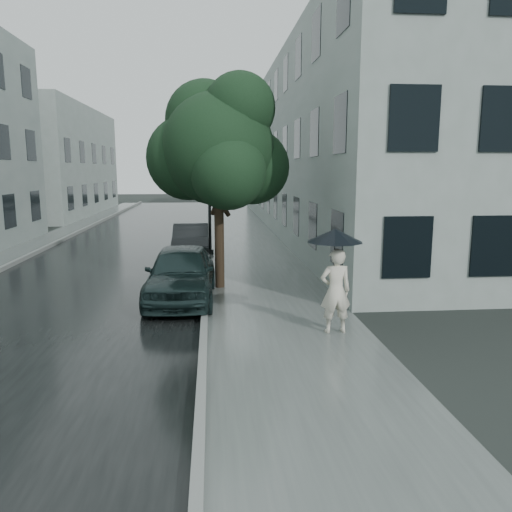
{
  "coord_description": "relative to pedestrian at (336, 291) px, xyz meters",
  "views": [
    {
      "loc": [
        -1.37,
        -9.97,
        3.47
      ],
      "look_at": [
        -0.28,
        2.29,
        1.3
      ],
      "focal_mm": 35.0,
      "sensor_mm": 36.0,
      "label": 1
    }
  ],
  "objects": [
    {
      "name": "lamp_post",
      "position": [
        -2.81,
        10.11,
        2.12
      ],
      "size": [
        0.83,
        0.43,
        5.32
      ],
      "rotation": [
        0.0,
        0.0,
        0.25
      ],
      "color": "black",
      "rests_on": "ground"
    },
    {
      "name": "car_far",
      "position": [
        -3.41,
        9.63,
        -0.26
      ],
      "size": [
        1.45,
        3.97,
        1.3
      ],
      "primitive_type": "imported",
      "rotation": [
        0.0,
        0.0,
        0.02
      ],
      "color": "#232628",
      "rests_on": "ground"
    },
    {
      "name": "building_near",
      "position": [
        4.26,
        19.42,
        3.58
      ],
      "size": [
        7.02,
        36.0,
        9.0
      ],
      "color": "#8D9996",
      "rests_on": "ground"
    },
    {
      "name": "sidewalk",
      "position": [
        -0.96,
        11.92,
        -0.91
      ],
      "size": [
        3.5,
        60.0,
        0.01
      ],
      "primitive_type": "cube",
      "color": "slate",
      "rests_on": "ground"
    },
    {
      "name": "kerb_far",
      "position": [
        -9.79,
        11.92,
        -0.84
      ],
      "size": [
        0.15,
        60.0,
        0.15
      ],
      "primitive_type": "cube",
      "color": "slate",
      "rests_on": "ground"
    },
    {
      "name": "building_far_b",
      "position": [
        -14.98,
        29.92,
        3.08
      ],
      "size": [
        7.02,
        18.0,
        8.0
      ],
      "color": "#8D9996",
      "rests_on": "ground"
    },
    {
      "name": "asphalt_road",
      "position": [
        -6.29,
        11.92,
        -0.91
      ],
      "size": [
        6.85,
        60.0,
        0.0
      ],
      "primitive_type": "cube",
      "color": "black",
      "rests_on": "ground"
    },
    {
      "name": "pedestrian",
      "position": [
        0.0,
        0.0,
        0.0
      ],
      "size": [
        0.68,
        0.46,
        1.82
      ],
      "primitive_type": "imported",
      "rotation": [
        0.0,
        0.0,
        3.18
      ],
      "color": "beige",
      "rests_on": "sidewalk"
    },
    {
      "name": "umbrella",
      "position": [
        -0.04,
        0.0,
        1.18
      ],
      "size": [
        1.43,
        1.43,
        1.35
      ],
      "rotation": [
        0.0,
        0.0,
        -0.24
      ],
      "color": "black",
      "rests_on": "ground"
    },
    {
      "name": "sidewalk_far",
      "position": [
        -10.71,
        11.92,
        -0.91
      ],
      "size": [
        1.7,
        60.0,
        0.01
      ],
      "primitive_type": "cube",
      "color": "#4C5451",
      "rests_on": "ground"
    },
    {
      "name": "kerb_near",
      "position": [
        -2.79,
        11.92,
        -0.84
      ],
      "size": [
        0.15,
        60.0,
        0.15
      ],
      "primitive_type": "cube",
      "color": "slate",
      "rests_on": "ground"
    },
    {
      "name": "ground",
      "position": [
        -1.21,
        -0.08,
        -0.92
      ],
      "size": [
        120.0,
        120.0,
        0.0
      ],
      "primitive_type": "plane",
      "color": "black",
      "rests_on": "ground"
    },
    {
      "name": "car_near",
      "position": [
        -3.41,
        2.98,
        -0.18
      ],
      "size": [
        1.85,
        4.35,
        1.47
      ],
      "primitive_type": "imported",
      "rotation": [
        0.0,
        0.0,
        -0.03
      ],
      "color": "black",
      "rests_on": "ground"
    },
    {
      "name": "street_tree",
      "position": [
        -2.37,
        4.51,
        3.14
      ],
      "size": [
        4.18,
        3.8,
        6.1
      ],
      "color": "#332619",
      "rests_on": "ground"
    }
  ]
}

